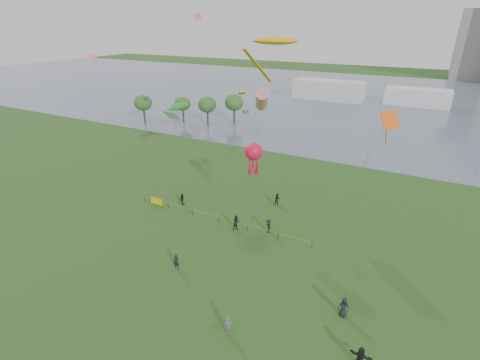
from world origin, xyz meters
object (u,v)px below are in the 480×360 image
at_px(fence, 179,207).
at_px(kite_flyer, 228,326).
at_px(kite_stingray, 274,41).
at_px(kite_octopus, 254,152).

height_order(fence, kite_flyer, kite_flyer).
height_order(kite_flyer, kite_stingray, kite_stingray).
bearing_deg(kite_stingray, kite_flyer, -82.21).
bearing_deg(fence, kite_stingray, 34.49).
height_order(kite_flyer, kite_octopus, kite_octopus).
relative_size(kite_stingray, kite_octopus, 2.05).
xyz_separation_m(fence, kite_octopus, (9.89, 1.88, 8.85)).
distance_m(fence, kite_flyer, 21.23).
relative_size(kite_flyer, kite_stingray, 0.08).
bearing_deg(kite_stingray, fence, -152.56).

